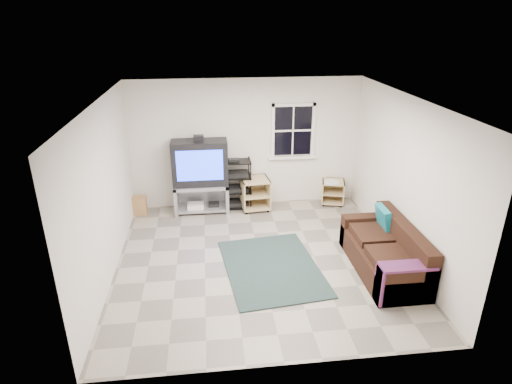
{
  "coord_description": "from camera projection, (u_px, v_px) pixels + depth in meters",
  "views": [
    {
      "loc": [
        -0.77,
        -5.99,
        3.73
      ],
      "look_at": [
        -0.02,
        0.4,
        1.03
      ],
      "focal_mm": 30.0,
      "sensor_mm": 36.0,
      "label": 1
    }
  ],
  "objects": [
    {
      "name": "sofa",
      "position": [
        386.0,
        253.0,
        6.61
      ],
      "size": [
        0.82,
        1.85,
        0.85
      ],
      "color": "black",
      "rests_on": "ground"
    },
    {
      "name": "room",
      "position": [
        293.0,
        134.0,
        8.62
      ],
      "size": [
        4.6,
        4.62,
        4.6
      ],
      "color": "gray",
      "rests_on": "ground"
    },
    {
      "name": "side_table_right",
      "position": [
        333.0,
        190.0,
        9.0
      ],
      "size": [
        0.55,
        0.55,
        0.52
      ],
      "rotation": [
        0.0,
        0.0,
        -0.26
      ],
      "color": "tan",
      "rests_on": "ground"
    },
    {
      "name": "av_rack",
      "position": [
        238.0,
        187.0,
        8.73
      ],
      "size": [
        0.52,
        0.38,
        1.05
      ],
      "color": "black",
      "rests_on": "ground"
    },
    {
      "name": "tv_unit",
      "position": [
        200.0,
        170.0,
        8.42
      ],
      "size": [
        1.08,
        0.54,
        1.59
      ],
      "color": "#929199",
      "rests_on": "ground"
    },
    {
      "name": "shag_rug",
      "position": [
        272.0,
        267.0,
        6.77
      ],
      "size": [
        1.64,
        2.11,
        0.02
      ],
      "primitive_type": "cube",
      "rotation": [
        0.0,
        0.0,
        0.11
      ],
      "color": "black",
      "rests_on": "ground"
    },
    {
      "name": "paper_bag",
      "position": [
        140.0,
        205.0,
        8.53
      ],
      "size": [
        0.27,
        0.17,
        0.38
      ],
      "primitive_type": "cube",
      "rotation": [
        0.0,
        0.0,
        -0.02
      ],
      "color": "#A37449",
      "rests_on": "ground"
    },
    {
      "name": "side_table_left",
      "position": [
        255.0,
        192.0,
        8.75
      ],
      "size": [
        0.6,
        0.6,
        0.65
      ],
      "rotation": [
        0.0,
        0.0,
        0.1
      ],
      "color": "tan",
      "rests_on": "ground"
    }
  ]
}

